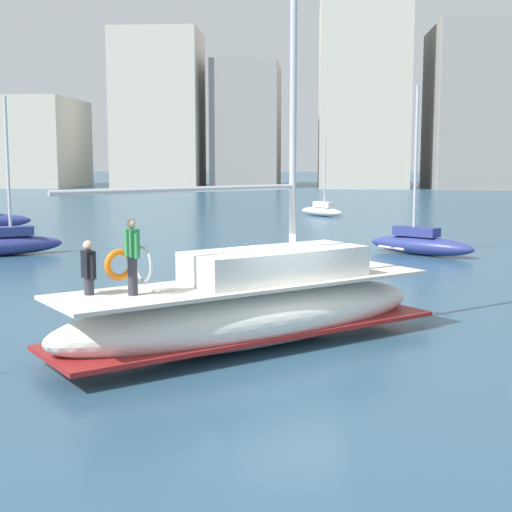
% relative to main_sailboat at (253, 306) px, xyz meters
% --- Properties ---
extents(ground_plane, '(400.00, 400.00, 0.00)m').
position_rel_main_sailboat_xyz_m(ground_plane, '(0.82, -0.18, -0.91)').
color(ground_plane, '#2D516B').
extents(main_sailboat, '(9.01, 7.85, 12.74)m').
position_rel_main_sailboat_xyz_m(main_sailboat, '(0.00, 0.00, 0.00)').
color(main_sailboat, white).
rests_on(main_sailboat, ground).
extents(moored_sloop_near, '(4.69, 3.99, 7.36)m').
position_rel_main_sailboat_xyz_m(moored_sloop_near, '(6.21, 16.29, -0.36)').
color(moored_sloop_near, navy).
rests_on(moored_sloop_near, ground).
extents(moored_sloop_far, '(5.05, 4.00, 6.88)m').
position_rel_main_sailboat_xyz_m(moored_sloop_far, '(-12.03, 14.67, -0.36)').
color(moored_sloop_far, navy).
rests_on(moored_sloop_far, ground).
extents(moored_catamaran, '(3.49, 3.62, 5.55)m').
position_rel_main_sailboat_xyz_m(moored_catamaran, '(2.27, 37.40, -0.45)').
color(moored_catamaran, white).
rests_on(moored_catamaran, ground).
extents(waterfront_buildings, '(83.43, 20.51, 26.32)m').
position_rel_main_sailboat_xyz_m(waterfront_buildings, '(4.18, 89.66, 9.92)').
color(waterfront_buildings, beige).
rests_on(waterfront_buildings, ground).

